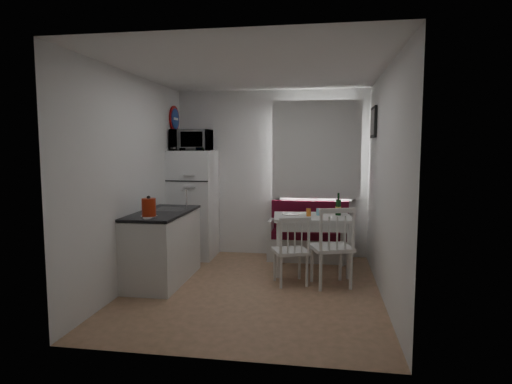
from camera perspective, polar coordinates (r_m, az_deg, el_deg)
floor at (r=5.31m, az=-0.33°, el=-12.82°), size 3.00×3.50×0.02m
ceiling at (r=5.11m, az=-0.35°, el=15.99°), size 3.00×3.50×0.02m
wall_back at (r=6.77m, az=2.06°, el=2.49°), size 3.00×0.02×2.60m
wall_front at (r=3.34m, az=-5.22°, el=-1.15°), size 3.00×0.02×2.60m
wall_left at (r=5.49m, az=-15.98°, el=1.44°), size 0.02×3.50×2.60m
wall_right at (r=5.03m, az=16.79°, el=1.02°), size 0.02×3.50×2.60m
window at (r=6.68m, az=8.03°, el=5.18°), size 1.22×0.06×1.47m
curtain at (r=6.61m, az=8.03°, el=5.60°), size 1.35×0.02×1.50m
kitchen_counter at (r=5.64m, az=-12.27°, el=-7.03°), size 0.62×1.32×1.16m
wall_sign at (r=6.82m, az=-10.76°, el=9.56°), size 0.03×0.40×0.40m
picture_frame at (r=6.11m, az=15.37°, el=8.94°), size 0.04×0.52×0.42m
bench at (r=6.63m, az=7.08°, el=-6.42°), size 1.24×0.48×0.89m
dining_table at (r=5.91m, az=7.51°, el=-4.00°), size 1.11×0.83×0.78m
chair_left at (r=5.31m, az=4.58°, el=-6.83°), size 0.52×0.52×0.47m
chair_right at (r=5.26m, az=10.04°, el=-6.12°), size 0.59×0.58×0.54m
fridge at (r=6.73m, az=-8.35°, el=-1.62°), size 0.66×0.66×1.66m
microwave at (r=6.62m, az=-8.61°, el=6.86°), size 0.58×0.39×0.32m
kettle at (r=5.03m, az=-14.10°, el=-2.03°), size 0.19×0.19×0.25m
wine_bottle at (r=5.97m, az=10.92°, el=-1.59°), size 0.08×0.08×0.31m
drinking_glass_orange at (r=5.84m, az=7.02°, el=-2.72°), size 0.06×0.06×0.10m
drinking_glass_blue at (r=5.94m, az=8.31°, el=-2.64°), size 0.06×0.06×0.10m
plate at (r=5.93m, az=4.62°, el=-2.98°), size 0.24×0.24×0.02m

